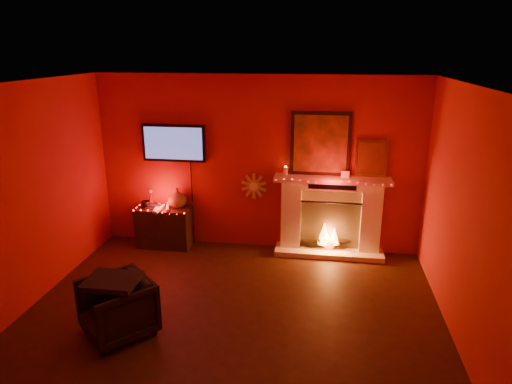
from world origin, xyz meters
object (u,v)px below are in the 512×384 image
tv (174,143)px  sunburst_clock (254,186)px  armchair (117,308)px  console_table (165,223)px  fireplace (330,209)px

tv → sunburst_clock: bearing=1.2°
tv → armchair: (0.13, -2.56, -1.32)m
tv → console_table: (-0.15, -0.19, -1.26)m
armchair → console_table: bearing=140.0°
fireplace → sunburst_clock: size_ratio=5.45×
fireplace → console_table: 2.62m
sunburst_clock → tv: bearing=-178.8°
fireplace → armchair: bearing=-132.8°
tv → console_table: bearing=-128.8°
tv → armchair: tv is taller
tv → fireplace: bearing=-1.5°
console_table → armchair: size_ratio=1.33×
tv → console_table: size_ratio=1.30×
fireplace → armchair: fireplace is taller
sunburst_clock → console_table: size_ratio=0.42×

